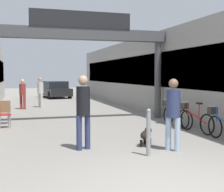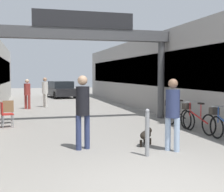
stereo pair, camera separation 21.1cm
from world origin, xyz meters
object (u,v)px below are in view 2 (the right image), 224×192
(dog_on_leash, at_px, (146,135))
(bicycle_black_farthest, at_px, (176,114))
(cafe_chair_wood_farther, at_px, (8,110))
(pedestrian_carrying_crate, at_px, (27,92))
(pedestrian_elderly_walking, at_px, (45,90))
(parked_car_black, at_px, (60,90))
(bollard_post_metal, at_px, (147,132))
(bicycle_red_third, at_px, (196,119))
(cafe_chair_red_nearer, at_px, (5,112))
(pedestrian_companion, at_px, (83,107))
(pedestrian_with_dog, at_px, (173,110))

(dog_on_leash, bearing_deg, bicycle_black_farthest, 50.02)
(cafe_chair_wood_farther, bearing_deg, pedestrian_carrying_crate, 82.05)
(pedestrian_elderly_walking, height_order, parked_car_black, pedestrian_elderly_walking)
(pedestrian_carrying_crate, bearing_deg, bollard_post_metal, -76.19)
(bicycle_red_third, bearing_deg, dog_on_leash, -149.11)
(bicycle_black_farthest, relative_size, parked_car_black, 0.40)
(bicycle_red_third, height_order, parked_car_black, parked_car_black)
(cafe_chair_red_nearer, bearing_deg, bollard_post_metal, -55.15)
(pedestrian_companion, xyz_separation_m, cafe_chair_red_nearer, (-2.11, 3.90, -0.53))
(cafe_chair_red_nearer, bearing_deg, pedestrian_elderly_walking, 75.40)
(pedestrian_carrying_crate, bearing_deg, pedestrian_with_dog, -71.96)
(parked_car_black, bearing_deg, pedestrian_elderly_walking, -102.05)
(pedestrian_with_dog, xyz_separation_m, parked_car_black, (-0.88, 18.72, -0.37))
(pedestrian_companion, relative_size, bicycle_black_farthest, 1.09)
(pedestrian_with_dog, relative_size, bicycle_black_farthest, 1.05)
(pedestrian_with_dog, xyz_separation_m, pedestrian_elderly_walking, (-2.46, 11.28, -0.04))
(pedestrian_with_dog, distance_m, bollard_post_metal, 0.95)
(bollard_post_metal, distance_m, cafe_chair_wood_farther, 6.72)
(pedestrian_companion, bearing_deg, bicycle_black_farthest, 33.79)
(pedestrian_with_dog, xyz_separation_m, pedestrian_companion, (-2.08, 0.73, 0.05))
(pedestrian_companion, bearing_deg, bicycle_red_third, 18.74)
(pedestrian_carrying_crate, relative_size, cafe_chair_red_nearer, 1.83)
(pedestrian_companion, xyz_separation_m, cafe_chair_wood_farther, (-2.07, 4.78, -0.53))
(bicycle_red_third, relative_size, cafe_chair_wood_farther, 1.89)
(bicycle_black_farthest, height_order, cafe_chair_red_nearer, bicycle_black_farthest)
(pedestrian_elderly_walking, distance_m, bollard_post_metal, 11.71)
(bicycle_red_third, bearing_deg, pedestrian_with_dog, -131.84)
(pedestrian_companion, bearing_deg, pedestrian_carrying_crate, 97.87)
(cafe_chair_wood_farther, xyz_separation_m, parked_car_black, (3.28, 13.21, 0.10))
(bicycle_black_farthest, bearing_deg, cafe_chair_red_nearer, 167.56)
(pedestrian_companion, xyz_separation_m, bicycle_red_third, (3.93, 1.33, -0.63))
(cafe_chair_wood_farther, bearing_deg, dog_on_leash, -51.96)
(pedestrian_elderly_walking, bearing_deg, pedestrian_companion, -87.94)
(pedestrian_carrying_crate, height_order, cafe_chair_wood_farther, pedestrian_carrying_crate)
(pedestrian_with_dog, height_order, dog_on_leash, pedestrian_with_dog)
(pedestrian_with_dog, distance_m, cafe_chair_red_nearer, 6.26)
(cafe_chair_wood_farther, bearing_deg, bollard_post_metal, -59.80)
(dog_on_leash, bearing_deg, cafe_chair_wood_farther, 128.04)
(pedestrian_carrying_crate, bearing_deg, cafe_chair_wood_farther, -97.95)
(pedestrian_with_dog, relative_size, pedestrian_elderly_walking, 1.04)
(cafe_chair_red_nearer, relative_size, cafe_chair_wood_farther, 1.00)
(pedestrian_carrying_crate, xyz_separation_m, cafe_chair_wood_farther, (-0.71, -5.06, -0.38))
(dog_on_leash, relative_size, bicycle_black_farthest, 0.37)
(pedestrian_companion, height_order, cafe_chair_wood_farther, pedestrian_companion)
(bicycle_red_third, relative_size, bollard_post_metal, 1.54)
(pedestrian_with_dog, distance_m, pedestrian_elderly_walking, 11.55)
(pedestrian_elderly_walking, relative_size, parked_car_black, 0.40)
(pedestrian_companion, xyz_separation_m, pedestrian_elderly_walking, (-0.38, 10.55, -0.10))
(dog_on_leash, xyz_separation_m, cafe_chair_red_nearer, (-3.80, 3.91, 0.26))
(pedestrian_carrying_crate, distance_m, bollard_post_metal, 11.20)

